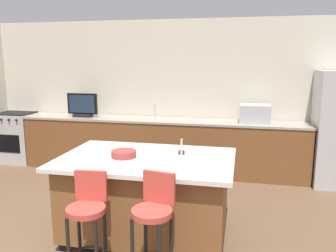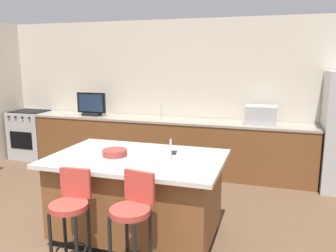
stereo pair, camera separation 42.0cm
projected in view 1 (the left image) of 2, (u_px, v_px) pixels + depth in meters
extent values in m
cube|color=beige|center=(171.00, 95.00, 6.16)|extent=(7.18, 0.12, 2.62)
cube|color=brown|center=(161.00, 146.00, 5.98)|extent=(4.90, 0.60, 0.89)
cube|color=#9E9384|center=(161.00, 120.00, 5.90)|extent=(4.93, 0.62, 0.04)
cube|color=black|center=(147.00, 233.00, 3.80)|extent=(1.60, 0.96, 0.09)
cube|color=brown|center=(147.00, 196.00, 3.72)|extent=(1.68, 1.04, 0.78)
cube|color=beige|center=(146.00, 159.00, 3.64)|extent=(1.84, 1.20, 0.04)
cube|color=#B7BABF|center=(18.00, 138.00, 6.57)|extent=(0.71, 0.60, 0.93)
cube|color=black|center=(8.00, 144.00, 6.29)|extent=(0.50, 0.01, 0.33)
cube|color=black|center=(16.00, 113.00, 6.48)|extent=(0.64, 0.50, 0.02)
cylinder|color=black|center=(1.00, 120.00, 6.21)|extent=(0.04, 0.03, 0.04)
cylinder|color=black|center=(9.00, 120.00, 6.17)|extent=(0.04, 0.03, 0.04)
cylinder|color=black|center=(16.00, 120.00, 6.14)|extent=(0.04, 0.03, 0.04)
cube|color=#B7BABF|center=(255.00, 114.00, 5.54)|extent=(0.48, 0.36, 0.30)
cube|color=black|center=(83.00, 115.00, 6.14)|extent=(0.33, 0.16, 0.05)
cube|color=black|center=(82.00, 104.00, 6.10)|extent=(0.55, 0.05, 0.37)
cube|color=#1E2D47|center=(82.00, 104.00, 6.07)|extent=(0.49, 0.01, 0.31)
cylinder|color=#B2B2B7|center=(155.00, 111.00, 5.99)|extent=(0.02, 0.02, 0.24)
cylinder|color=#B2B2B7|center=(182.00, 149.00, 3.54)|extent=(0.02, 0.02, 0.22)
cylinder|color=#B23D33|center=(86.00, 210.00, 2.95)|extent=(0.34, 0.34, 0.05)
cube|color=#B23D33|center=(91.00, 186.00, 3.06)|extent=(0.29, 0.06, 0.28)
cylinder|color=black|center=(80.00, 238.00, 3.15)|extent=(0.03, 0.03, 0.64)
cylinder|color=black|center=(105.00, 240.00, 3.12)|extent=(0.03, 0.03, 0.64)
cylinder|color=#B23D33|center=(152.00, 212.00, 2.82)|extent=(0.34, 0.34, 0.05)
cube|color=#B23D33|center=(159.00, 187.00, 2.92)|extent=(0.29, 0.09, 0.28)
cylinder|color=black|center=(146.00, 242.00, 3.05)|extent=(0.03, 0.03, 0.67)
cylinder|color=black|center=(171.00, 248.00, 2.95)|extent=(0.03, 0.03, 0.67)
cylinder|color=#993833|center=(124.00, 154.00, 3.64)|extent=(0.26, 0.26, 0.07)
cube|color=black|center=(181.00, 152.00, 3.81)|extent=(0.09, 0.16, 0.01)
cube|color=black|center=(130.00, 152.00, 3.79)|extent=(0.07, 0.17, 0.02)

